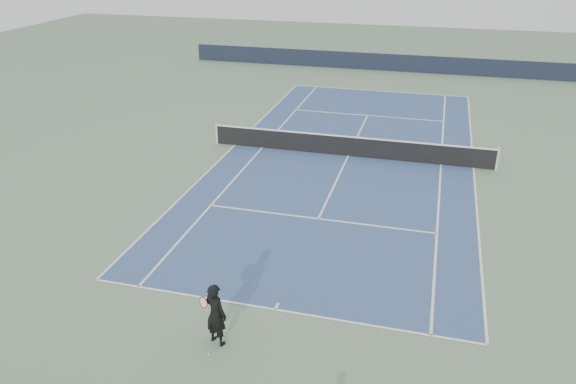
# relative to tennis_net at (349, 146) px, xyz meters

# --- Properties ---
(ground) EXTENTS (80.00, 80.00, 0.00)m
(ground) POSITION_rel_tennis_net_xyz_m (0.00, 0.00, -0.50)
(ground) COLOR slate
(court_surface) EXTENTS (10.97, 23.77, 0.01)m
(court_surface) POSITION_rel_tennis_net_xyz_m (0.00, 0.00, -0.50)
(court_surface) COLOR #354F7D
(court_surface) RESTS_ON ground
(tennis_net) EXTENTS (12.90, 0.10, 1.07)m
(tennis_net) POSITION_rel_tennis_net_xyz_m (0.00, 0.00, 0.00)
(tennis_net) COLOR silver
(tennis_net) RESTS_ON ground
(windscreen_far) EXTENTS (30.00, 0.25, 1.20)m
(windscreen_far) POSITION_rel_tennis_net_xyz_m (0.00, 17.88, 0.10)
(windscreen_far) COLOR black
(windscreen_far) RESTS_ON ground
(tennis_player) EXTENTS (0.83, 0.66, 1.71)m
(tennis_player) POSITION_rel_tennis_net_xyz_m (-1.03, -13.51, 0.35)
(tennis_player) COLOR black
(tennis_player) RESTS_ON ground
(tennis_ball) EXTENTS (0.07, 0.07, 0.07)m
(tennis_ball) POSITION_rel_tennis_net_xyz_m (-1.05, -14.03, -0.47)
(tennis_ball) COLOR yellow
(tennis_ball) RESTS_ON ground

